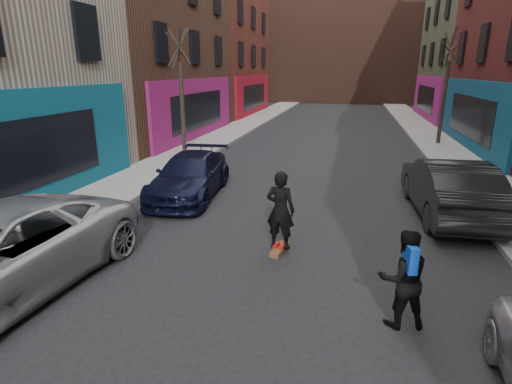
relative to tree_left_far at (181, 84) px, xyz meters
The scene contains 10 objects.
sidewalk_left 12.45m from the tree_left_far, 90.24° to the left, with size 2.50×84.00×0.13m, color gray.
sidewalk_right 17.61m from the tree_left_far, 43.95° to the left, with size 2.50×84.00×0.13m, color gray.
building_far 38.67m from the tree_left_far, 80.73° to the left, with size 40.00×10.00×14.00m, color #47281E.
tree_left_far is the anchor object (origin of this frame).
tree_right_far 13.78m from the tree_left_far, 25.82° to the left, with size 2.00×2.00×6.80m, color black, non-canonical shape.
parked_left_end 6.91m from the tree_left_far, 65.13° to the right, with size 1.91×4.69×1.36m, color black.
parked_right_end 12.24m from the tree_left_far, 28.83° to the right, with size 1.74×4.98×1.64m, color black.
skateboard 11.69m from the tree_left_far, 55.86° to the right, with size 0.22×0.80×0.10m, color brown.
skateboarder 11.45m from the tree_left_far, 55.86° to the right, with size 0.66×0.43×1.80m, color black.
pedestrian 14.64m from the tree_left_far, 53.10° to the right, with size 0.93×0.81×1.66m.
Camera 1 is at (1.50, 0.47, 3.99)m, focal length 28.00 mm.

